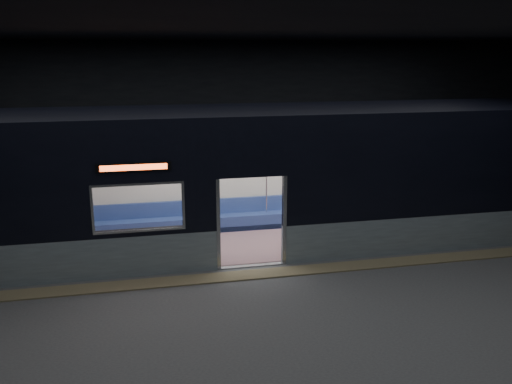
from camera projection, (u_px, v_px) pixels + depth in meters
name	position (u px, v px, depth m)	size (l,w,h in m)	color
station_floor	(262.00, 286.00, 11.12)	(24.00, 14.00, 0.01)	#47494C
station_envelope	(263.00, 106.00, 10.20)	(24.00, 14.00, 5.00)	black
tactile_strip	(256.00, 274.00, 11.64)	(22.80, 0.50, 0.03)	#8C7F59
metro_car	(239.00, 172.00, 13.06)	(18.00, 3.04, 3.35)	#91A4AE
passenger	(360.00, 193.00, 15.00)	(0.47, 0.79, 1.49)	black
handbag	(363.00, 201.00, 14.80)	(0.31, 0.26, 0.15)	black
transit_map	(403.00, 166.00, 15.42)	(1.05, 0.03, 0.68)	white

